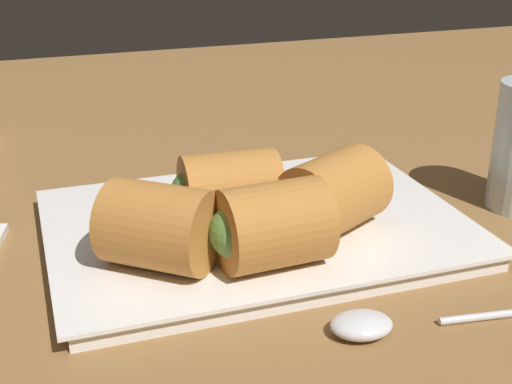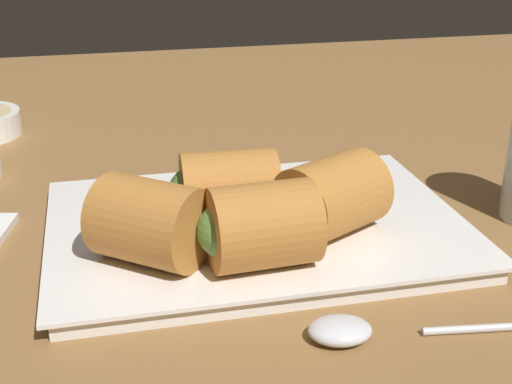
% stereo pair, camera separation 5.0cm
% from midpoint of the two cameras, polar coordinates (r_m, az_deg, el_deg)
% --- Properties ---
extents(table_surface, '(1.80, 1.40, 0.02)m').
position_cam_midpoint_polar(table_surface, '(0.57, -6.66, -4.40)').
color(table_surface, olive).
rests_on(table_surface, ground).
extents(serving_plate, '(0.32, 0.23, 0.01)m').
position_cam_midpoint_polar(serving_plate, '(0.55, -2.61, -2.97)').
color(serving_plate, white).
rests_on(serving_plate, table_surface).
extents(roll_front_left, '(0.09, 0.08, 0.06)m').
position_cam_midpoint_polar(roll_front_left, '(0.52, 3.18, -0.30)').
color(roll_front_left, '#B77533').
rests_on(roll_front_left, serving_plate).
extents(roll_front_right, '(0.08, 0.06, 0.06)m').
position_cam_midpoint_polar(roll_front_right, '(0.53, -5.31, 0.04)').
color(roll_front_right, '#B77533').
rests_on(roll_front_right, serving_plate).
extents(roll_back_left, '(0.08, 0.06, 0.06)m').
position_cam_midpoint_polar(roll_back_left, '(0.47, -2.22, -2.83)').
color(roll_back_left, '#B77533').
rests_on(roll_back_left, serving_plate).
extents(roll_back_right, '(0.09, 0.09, 0.06)m').
position_cam_midpoint_polar(roll_back_right, '(0.48, -11.25, -2.71)').
color(roll_back_right, '#B77533').
rests_on(roll_back_right, serving_plate).
extents(spoon, '(0.18, 0.04, 0.01)m').
position_cam_midpoint_polar(spoon, '(0.44, 7.26, -10.44)').
color(spoon, silver).
rests_on(spoon, table_surface).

